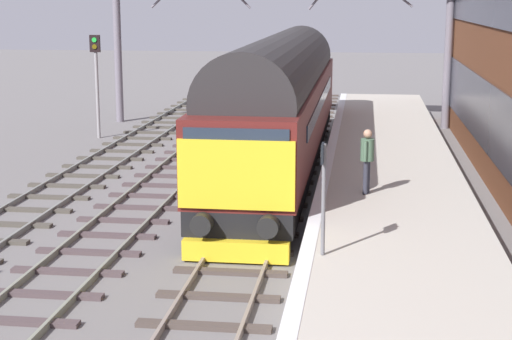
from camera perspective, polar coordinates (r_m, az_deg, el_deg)
ground_plane at (r=21.40m, az=-0.18°, el=-4.00°), size 140.00×140.00×0.00m
track_main at (r=21.38m, az=-0.18°, el=-3.85°), size 2.50×60.00×0.15m
track_adjacent_west at (r=22.12m, az=-9.27°, el=-3.48°), size 2.50×60.00×0.15m
track_adjacent_far_west at (r=23.13m, az=-16.31°, el=-3.13°), size 2.50×60.00×0.15m
station_platform at (r=21.10m, az=9.56°, el=-2.99°), size 4.00×44.00×1.01m
diesel_locomotive at (r=27.51m, az=1.72°, el=4.86°), size 2.74×19.75×4.68m
signal_post_far at (r=35.19m, az=-11.08°, el=6.58°), size 0.44×0.22×4.36m
platform_number_sign at (r=15.55m, az=4.71°, el=-0.88°), size 0.10×0.44×2.18m
waiting_passenger at (r=20.74m, az=7.76°, el=1.03°), size 0.41×0.50×1.64m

